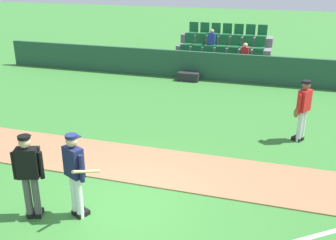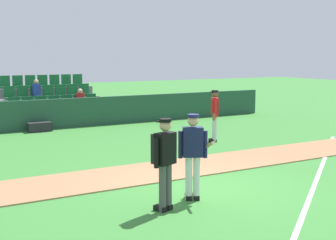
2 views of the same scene
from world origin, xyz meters
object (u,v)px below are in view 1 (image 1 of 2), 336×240
at_px(equipment_bag, 188,77).
at_px(umpire_home_plate, 29,172).
at_px(batter_navy_jersey, 75,173).
at_px(runner_red_jersey, 303,109).

bearing_deg(equipment_bag, umpire_home_plate, -92.49).
relative_size(batter_navy_jersey, runner_red_jersey, 1.00).
xyz_separation_m(runner_red_jersey, equipment_bag, (-4.56, 5.14, -0.78)).
bearing_deg(umpire_home_plate, batter_navy_jersey, 18.72).
relative_size(umpire_home_plate, equipment_bag, 1.96).
bearing_deg(umpire_home_plate, equipment_bag, 87.51).
xyz_separation_m(umpire_home_plate, equipment_bag, (0.46, 10.52, -0.82)).
xyz_separation_m(batter_navy_jersey, umpire_home_plate, (-0.82, -0.28, 0.03)).
bearing_deg(runner_red_jersey, batter_navy_jersey, -129.44).
relative_size(umpire_home_plate, runner_red_jersey, 1.00).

